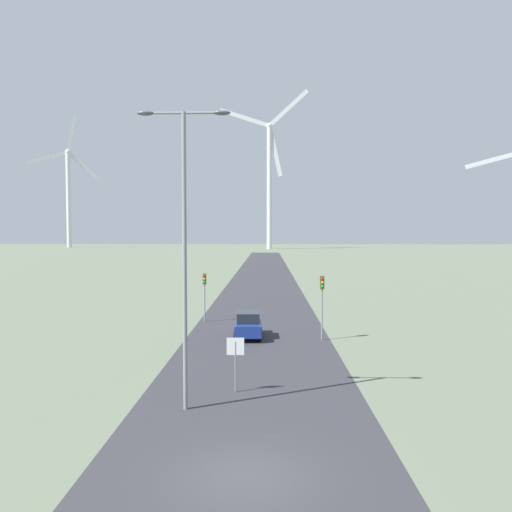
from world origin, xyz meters
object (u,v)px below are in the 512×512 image
at_px(traffic_light_post_near_left, 205,286).
at_px(wind_turbine_far_left, 68,189).
at_px(streetlamp, 184,228).
at_px(wind_turbine_left, 269,174).
at_px(traffic_light_post_near_right, 322,293).
at_px(car_approaching, 248,325).
at_px(stop_sign_near, 235,354).

distance_m(traffic_light_post_near_left, wind_turbine_far_left, 226.07).
bearing_deg(traffic_light_post_near_left, streetlamp, -85.04).
bearing_deg(streetlamp, wind_turbine_left, 88.79).
height_order(traffic_light_post_near_right, wind_turbine_left, wind_turbine_left).
bearing_deg(wind_turbine_left, car_approaching, -90.67).
bearing_deg(traffic_light_post_near_right, stop_sign_near, -114.82).
height_order(car_approaching, wind_turbine_left, wind_turbine_left).
height_order(stop_sign_near, wind_turbine_far_left, wind_turbine_far_left).
bearing_deg(car_approaching, stop_sign_near, -90.66).
xyz_separation_m(wind_turbine_far_left, wind_turbine_left, (99.19, -21.57, 4.62)).
relative_size(stop_sign_near, car_approaching, 0.61).
bearing_deg(stop_sign_near, wind_turbine_far_left, 113.52).
distance_m(streetlamp, traffic_light_post_near_right, 15.91).
relative_size(wind_turbine_far_left, wind_turbine_left, 0.94).
relative_size(streetlamp, stop_sign_near, 4.85).
relative_size(streetlamp, traffic_light_post_near_left, 3.08).
height_order(traffic_light_post_near_left, car_approaching, traffic_light_post_near_left).
height_order(streetlamp, wind_turbine_far_left, wind_turbine_far_left).
distance_m(wind_turbine_far_left, wind_turbine_left, 101.61).
distance_m(traffic_light_post_near_right, wind_turbine_left, 192.06).
distance_m(streetlamp, wind_turbine_far_left, 244.88).
xyz_separation_m(traffic_light_post_near_left, car_approaching, (3.85, -6.11, -2.02)).
relative_size(car_approaching, wind_turbine_left, 0.06).
relative_size(streetlamp, traffic_light_post_near_right, 2.79).
distance_m(traffic_light_post_near_right, wind_turbine_far_left, 235.96).
height_order(stop_sign_near, wind_turbine_left, wind_turbine_left).
bearing_deg(streetlamp, car_approaching, 81.71).
distance_m(traffic_light_post_near_left, wind_turbine_left, 185.43).
xyz_separation_m(car_approaching, wind_turbine_far_left, (-96.97, 210.47, 27.98)).
bearing_deg(wind_turbine_left, stop_sign_near, -90.67).
xyz_separation_m(streetlamp, traffic_light_post_near_left, (-1.77, 20.38, -4.62)).
bearing_deg(car_approaching, wind_turbine_far_left, 114.74).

